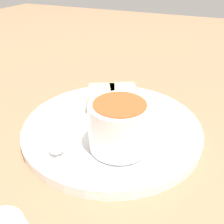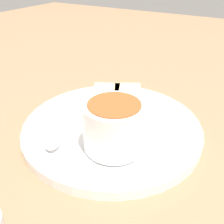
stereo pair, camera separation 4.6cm
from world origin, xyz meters
The scene contains 6 objects.
ground_plane centered at (0.00, 0.00, 0.00)m, with size 2.40×2.40×0.00m, color #8E6B4C.
plate centered at (0.00, 0.00, 0.01)m, with size 0.32×0.32×0.02m.
soup_bowl centered at (-0.06, -0.04, 0.06)m, with size 0.09×0.09×0.08m.
spoon centered at (-0.10, 0.05, 0.03)m, with size 0.11×0.08×0.01m.
sandwich_half_near centered at (0.08, 0.01, 0.04)m, with size 0.09×0.08×0.03m.
sandwich_half_far centered at (0.05, 0.05, 0.04)m, with size 0.09×0.08×0.03m.
Camera 1 is at (-0.36, -0.16, 0.28)m, focal length 42.00 mm.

